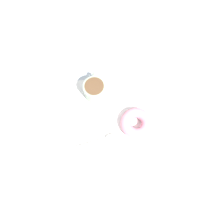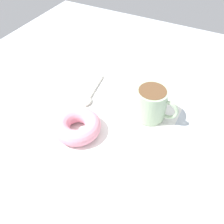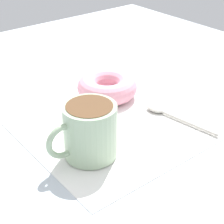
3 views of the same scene
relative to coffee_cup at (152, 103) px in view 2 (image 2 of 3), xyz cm
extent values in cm
cube|color=#B2BCC6|center=(-5.73, -4.49, -5.70)|extent=(120.00, 120.00, 2.00)
cube|color=white|center=(-8.58, -5.22, -4.55)|extent=(31.09, 31.09, 0.30)
cylinder|color=#9EB793|center=(-0.21, 0.01, -0.19)|extent=(8.09, 8.09, 8.42)
cylinder|color=brown|center=(-0.21, 0.01, 3.82)|extent=(6.89, 6.89, 0.60)
torus|color=#9EB793|center=(4.30, -0.20, -0.19)|extent=(5.65, 1.16, 5.61)
torus|color=pink|center=(-13.94, -13.40, -2.41)|extent=(11.74, 11.74, 3.97)
ellipsoid|color=#B7B2A8|center=(-17.33, -3.34, -3.95)|extent=(2.91, 3.92, 0.90)
cylinder|color=#B7B2A8|center=(-18.38, 3.61, -4.12)|extent=(2.31, 11.66, 0.56)
camera|label=1|loc=(-32.03, -2.06, 74.81)|focal=35.00mm
camera|label=2|loc=(12.26, -45.65, 42.85)|focal=40.00mm
camera|label=3|loc=(26.40, 38.25, 30.29)|focal=60.00mm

